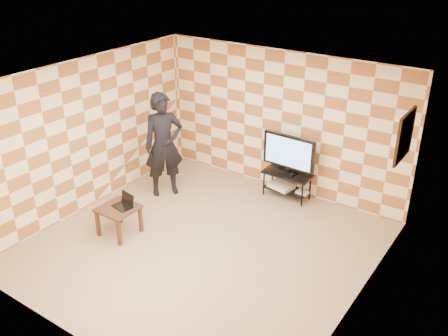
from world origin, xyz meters
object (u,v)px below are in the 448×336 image
Objects in this scene: person at (164,145)px; side_table at (118,212)px; tv_stand at (287,180)px; tv at (289,153)px.

side_table is at bearing -131.26° from person.
tv reaches higher than tv_stand.
tv_stand is 0.55m from tv.
tv_stand is at bearing -22.50° from person.
person is at bearing 101.25° from side_table.
tv is at bearing -22.57° from person.
tv is 3.22m from side_table.
side_table is 0.30× the size of person.
tv_stand is 3.18m from side_table.
tv_stand is 2.39m from person.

